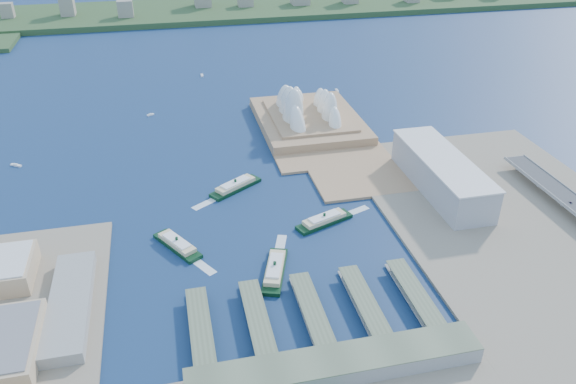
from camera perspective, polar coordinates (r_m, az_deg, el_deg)
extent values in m
plane|color=#0F2346|center=(493.23, -1.47, -6.92)|extent=(3000.00, 3000.00, 0.00)
cube|color=gray|center=(547.65, 25.27, -5.86)|extent=(240.00, 500.00, 3.00)
cube|color=#9F7B57|center=(734.10, 2.71, 6.31)|extent=(135.00, 220.00, 3.00)
cube|color=#2D4926|center=(1399.44, -9.94, 17.64)|extent=(2200.00, 260.00, 12.00)
cube|color=#96969C|center=(605.98, 15.30, 1.80)|extent=(45.00, 155.00, 35.00)
cube|color=gray|center=(392.77, 4.90, -17.16)|extent=(200.00, 28.00, 12.00)
imported|color=slate|center=(609.56, 26.78, -0.94)|extent=(1.66, 4.09, 1.19)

